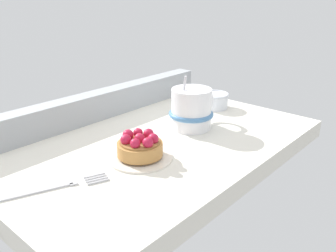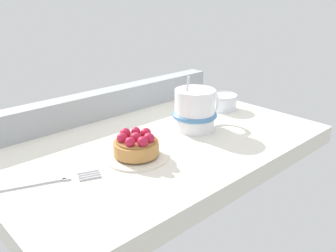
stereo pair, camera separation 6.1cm
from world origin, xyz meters
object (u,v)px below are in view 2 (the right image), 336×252
Objects in this scene: raspberry_tart at (136,144)px; dessert_fork at (44,183)px; sugar_bowl at (222,101)px; dessert_plate at (137,155)px; coffee_mug at (195,110)px.

dessert_fork is at bearing 171.76° from raspberry_tart.
sugar_bowl is (48.10, 4.37, 1.70)cm from dessert_fork.
sugar_bowl is (31.96, 6.73, 1.64)cm from dessert_plate.
dessert_plate is 32.70cm from sugar_bowl.
coffee_mug reaches higher than dessert_plate.
coffee_mug is (17.65, 2.49, 1.65)cm from raspberry_tart.
coffee_mug is 34.03cm from dessert_fork.
dessert_plate reaches higher than dessert_fork.
dessert_fork is at bearing 171.69° from dessert_plate.
dessert_plate is 16.31cm from dessert_fork.
coffee_mug is at bearing -163.56° from sugar_bowl.
dessert_fork is (-33.81, -0.15, -3.85)cm from coffee_mug.
sugar_bowl reaches higher than dessert_fork.
sugar_bowl reaches higher than dessert_plate.
sugar_bowl is (14.29, 4.22, -2.15)cm from coffee_mug.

